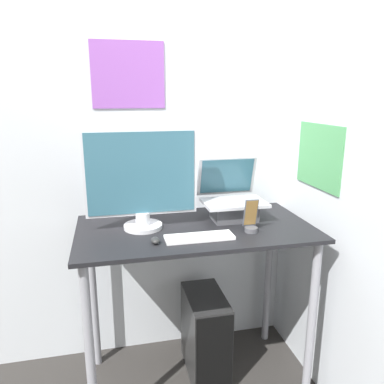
# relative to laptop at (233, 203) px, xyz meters

# --- Properties ---
(wall_back) EXTENTS (6.00, 0.06, 2.60)m
(wall_back) POSITION_rel_laptop_xyz_m (-0.22, 0.31, 0.31)
(wall_back) COLOR silver
(wall_back) RESTS_ON ground_plane
(wall_side_right) EXTENTS (0.06, 6.00, 2.60)m
(wall_side_right) POSITION_rel_laptop_xyz_m (0.44, -0.40, 0.31)
(wall_side_right) COLOR silver
(wall_side_right) RESTS_ON ground_plane
(desk) EXTENTS (1.16, 0.62, 0.91)m
(desk) POSITION_rel_laptop_xyz_m (-0.22, -0.08, -0.23)
(desk) COLOR black
(desk) RESTS_ON ground_plane
(laptop) EXTENTS (0.32, 0.28, 0.31)m
(laptop) POSITION_rel_laptop_xyz_m (0.00, 0.00, 0.00)
(laptop) COLOR #4C4C51
(laptop) RESTS_ON desk
(monitor) EXTENTS (0.54, 0.19, 0.48)m
(monitor) POSITION_rel_laptop_xyz_m (-0.48, -0.05, 0.15)
(monitor) COLOR silver
(monitor) RESTS_ON desk
(keyboard) EXTENTS (0.32, 0.10, 0.02)m
(keyboard) POSITION_rel_laptop_xyz_m (-0.24, -0.24, -0.07)
(keyboard) COLOR white
(keyboard) RESTS_ON desk
(mouse) EXTENTS (0.04, 0.06, 0.03)m
(mouse) POSITION_rel_laptop_xyz_m (-0.44, -0.26, -0.07)
(mouse) COLOR #262626
(mouse) RESTS_ON desk
(cell_phone) EXTENTS (0.07, 0.06, 0.16)m
(cell_phone) POSITION_rel_laptop_xyz_m (0.02, -0.21, -0.03)
(cell_phone) COLOR #4C4C51
(cell_phone) RESTS_ON desk
(computer_tower) EXTENTS (0.20, 0.38, 0.48)m
(computer_tower) POSITION_rel_laptop_xyz_m (-0.15, -0.03, -0.75)
(computer_tower) COLOR black
(computer_tower) RESTS_ON ground_plane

